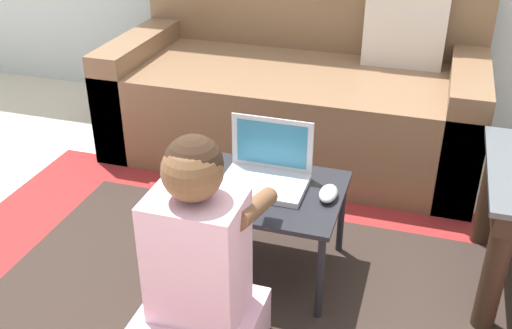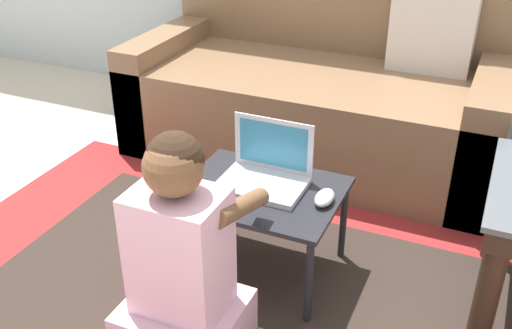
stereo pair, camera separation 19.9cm
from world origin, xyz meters
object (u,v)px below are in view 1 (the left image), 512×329
at_px(laptop_desk, 264,199).
at_px(laptop, 265,174).
at_px(person_seated, 199,270).
at_px(computer_mouse, 328,193).
at_px(couch, 299,93).

height_order(laptop_desk, laptop, laptop).
bearing_deg(person_seated, laptop_desk, 81.97).
distance_m(laptop, computer_mouse, 0.22).
bearing_deg(computer_mouse, laptop, 172.34).
xyz_separation_m(couch, computer_mouse, (0.34, -0.99, 0.07)).
distance_m(laptop_desk, laptop, 0.08).
distance_m(computer_mouse, person_seated, 0.51).
distance_m(laptop_desk, computer_mouse, 0.22).
relative_size(laptop_desk, computer_mouse, 4.98).
xyz_separation_m(laptop_desk, person_seated, (-0.06, -0.42, 0.01)).
bearing_deg(computer_mouse, laptop_desk, -178.12).
height_order(couch, laptop_desk, couch).
bearing_deg(person_seated, laptop, 83.19).
distance_m(laptop_desk, person_seated, 0.42).
bearing_deg(laptop, couch, 97.11).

